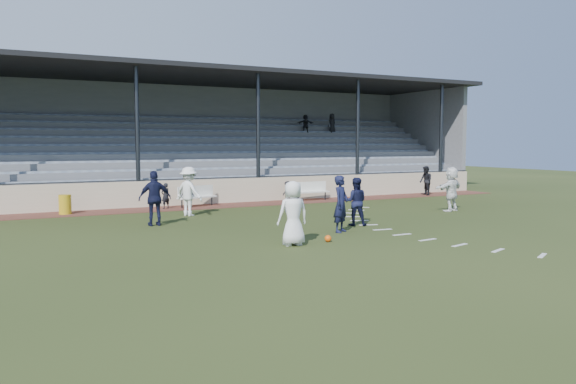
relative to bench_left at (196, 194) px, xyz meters
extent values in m
plane|color=#2B3616|center=(0.58, -10.66, -0.58)|extent=(90.00, 90.00, 0.00)
cube|color=#542A21|center=(0.58, -0.16, -0.57)|extent=(34.00, 2.00, 0.02)
cube|color=beige|center=(0.58, 0.89, 0.02)|extent=(34.00, 0.18, 1.20)
cube|color=white|center=(0.00, -0.12, -0.13)|extent=(2.02, 1.03, 0.06)
cube|color=white|center=(0.00, 0.10, 0.12)|extent=(1.91, 0.71, 0.54)
cylinder|color=#2C2F33|center=(-0.80, -0.40, -0.36)|extent=(0.06, 0.06, 0.40)
cylinder|color=#2C2F33|center=(0.80, 0.15, -0.36)|extent=(0.06, 0.06, 0.40)
cube|color=white|center=(6.04, -0.11, -0.13)|extent=(2.01, 0.48, 0.06)
cube|color=white|center=(6.04, 0.11, 0.12)|extent=(2.00, 0.14, 0.54)
cylinder|color=#2C2F33|center=(5.19, -0.14, -0.36)|extent=(0.06, 0.06, 0.40)
cylinder|color=#2C2F33|center=(6.89, -0.08, -0.36)|extent=(0.06, 0.06, 0.40)
cylinder|color=gold|center=(-5.69, -0.24, -0.17)|extent=(0.50, 0.50, 0.80)
sphere|color=#EB560D|center=(0.62, -10.71, -0.48)|extent=(0.20, 0.20, 0.20)
imported|color=white|center=(-0.57, -10.72, 0.35)|extent=(0.94, 0.65, 1.86)
imported|color=#121533|center=(1.95, -9.33, 0.36)|extent=(0.82, 0.75, 1.88)
imported|color=#121533|center=(3.23, -8.28, 0.28)|extent=(1.05, 1.00, 1.72)
imported|color=white|center=(-1.26, -2.99, 0.41)|extent=(1.26, 1.48, 1.98)
imported|color=#121533|center=(-3.16, -5.07, 0.40)|extent=(1.17, 0.54, 1.96)
imported|color=white|center=(9.33, -6.60, 0.38)|extent=(1.87, 1.03, 1.92)
imported|color=black|center=(13.21, -0.49, 0.25)|extent=(0.77, 0.90, 1.63)
imported|color=black|center=(-1.49, -0.20, 0.01)|extent=(0.49, 0.41, 1.14)
imported|color=black|center=(-0.50, -0.29, -0.06)|extent=(0.63, 0.35, 1.01)
imported|color=black|center=(4.71, -0.09, -0.05)|extent=(0.76, 0.60, 1.03)
cube|color=slate|center=(0.58, 1.44, 0.02)|extent=(34.00, 0.80, 1.20)
cube|color=#8492A0|center=(0.58, 1.54, 0.67)|extent=(33.00, 0.28, 0.10)
cube|color=slate|center=(0.58, 2.24, 0.22)|extent=(34.00, 0.80, 1.60)
cube|color=#8492A0|center=(0.58, 2.34, 1.07)|extent=(33.00, 0.28, 0.10)
cube|color=slate|center=(0.58, 3.04, 0.42)|extent=(34.00, 0.80, 2.00)
cube|color=#8492A0|center=(0.58, 3.14, 1.47)|extent=(33.00, 0.28, 0.10)
cube|color=slate|center=(0.58, 3.84, 0.62)|extent=(34.00, 0.80, 2.40)
cube|color=#8492A0|center=(0.58, 3.94, 1.87)|extent=(33.00, 0.28, 0.10)
cube|color=slate|center=(0.58, 4.64, 0.82)|extent=(34.00, 0.80, 2.80)
cube|color=#8492A0|center=(0.58, 4.74, 2.27)|extent=(33.00, 0.28, 0.10)
cube|color=slate|center=(0.58, 5.44, 1.02)|extent=(34.00, 0.80, 3.20)
cube|color=#8492A0|center=(0.58, 5.54, 2.67)|extent=(33.00, 0.28, 0.10)
cube|color=slate|center=(0.58, 6.24, 1.22)|extent=(34.00, 0.80, 3.60)
cube|color=#8492A0|center=(0.58, 6.34, 3.07)|extent=(33.00, 0.28, 0.10)
cube|color=slate|center=(0.58, 7.04, 1.42)|extent=(34.00, 0.80, 4.00)
cube|color=#8492A0|center=(0.58, 7.14, 3.47)|extent=(33.00, 0.28, 0.10)
cube|color=slate|center=(0.58, 7.84, 1.62)|extent=(34.00, 0.80, 4.40)
cube|color=#8492A0|center=(0.58, 7.94, 3.87)|extent=(33.00, 0.28, 0.10)
cube|color=slate|center=(0.58, 8.44, 2.62)|extent=(34.00, 0.40, 6.40)
cube|color=slate|center=(17.43, 4.84, 2.62)|extent=(0.30, 7.80, 6.40)
cube|color=black|center=(0.58, 4.54, 5.92)|extent=(34.60, 9.00, 0.22)
cylinder|color=#2C2F33|center=(-2.42, 0.99, 2.67)|extent=(0.20, 0.20, 6.50)
cylinder|color=#2C2F33|center=(3.58, 0.99, 2.67)|extent=(0.20, 0.20, 6.50)
cylinder|color=#2C2F33|center=(9.58, 0.99, 2.67)|extent=(0.20, 0.20, 6.50)
cylinder|color=#2C2F33|center=(15.58, 0.99, 2.67)|extent=(0.20, 0.20, 6.50)
cylinder|color=#2C2F33|center=(0.58, 0.89, 0.67)|extent=(34.00, 0.05, 0.05)
imported|color=black|center=(11.19, 6.28, 3.64)|extent=(0.70, 0.56, 1.25)
imported|color=black|center=(9.23, 6.28, 3.58)|extent=(1.09, 0.72, 1.13)
cube|color=silver|center=(6.70, -3.65, -0.58)|extent=(0.54, 0.61, 0.01)
cube|color=silver|center=(5.88, -4.44, -0.58)|extent=(0.59, 0.56, 0.01)
cube|color=silver|center=(5.15, -5.32, -0.58)|extent=(0.64, 0.51, 0.01)
cube|color=silver|center=(4.55, -6.29, -0.58)|extent=(0.67, 0.44, 0.01)
cube|color=silver|center=(4.06, -7.32, -0.58)|extent=(0.70, 0.37, 0.01)
cube|color=silver|center=(3.72, -8.40, -0.58)|extent=(0.71, 0.29, 0.01)
cube|color=silver|center=(3.50, -9.52, -0.58)|extent=(0.71, 0.21, 0.01)
cube|color=silver|center=(3.43, -10.66, -0.58)|extent=(0.70, 0.12, 0.01)
cube|color=silver|center=(3.50, -11.80, -0.58)|extent=(0.71, 0.21, 0.01)
cube|color=silver|center=(3.72, -12.92, -0.58)|extent=(0.71, 0.29, 0.01)
cube|color=silver|center=(4.06, -14.01, -0.58)|extent=(0.70, 0.37, 0.01)
cube|color=silver|center=(4.55, -15.04, -0.58)|extent=(0.67, 0.44, 0.01)
camera|label=1|loc=(-7.99, -24.88, 2.36)|focal=35.00mm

